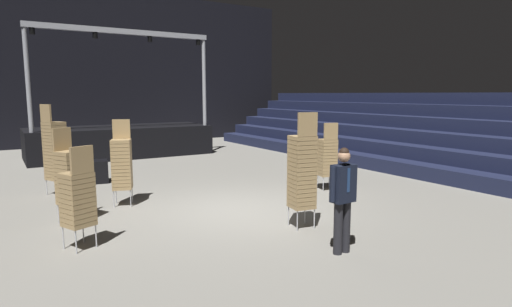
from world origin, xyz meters
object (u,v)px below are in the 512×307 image
object	(u,v)px
chair_stack_mid_centre	(55,150)
stage_riser	(121,140)
man_with_tie	(343,194)
chair_stack_front_left	(302,171)
chair_stack_rear_left	(70,176)
chair_stack_mid_right	(327,156)
chair_stack_mid_left	(122,163)
equipment_road_case	(92,172)
chair_stack_front_right	(78,197)

from	to	relation	value
chair_stack_mid_centre	stage_riser	bearing A→B (deg)	125.49
man_with_tie	chair_stack_front_left	size ratio (longest dim) A/B	0.78
stage_riser	chair_stack_mid_centre	world-z (taller)	stage_riser
chair_stack_front_left	chair_stack_rear_left	distance (m)	4.73
chair_stack_front_left	chair_stack_rear_left	xyz separation A→B (m)	(-3.85, 2.75, -0.17)
stage_riser	chair_stack_rear_left	size ratio (longest dim) A/B	3.76
man_with_tie	chair_stack_mid_right	xyz separation A→B (m)	(2.94, 3.75, -0.07)
chair_stack_front_left	chair_stack_mid_right	bearing A→B (deg)	50.09
man_with_tie	chair_stack_mid_centre	bearing A→B (deg)	-65.83
chair_stack_front_left	stage_riser	bearing A→B (deg)	101.83
stage_riser	man_with_tie	xyz separation A→B (m)	(0.23, -13.42, 0.32)
chair_stack_rear_left	chair_stack_mid_left	bearing A→B (deg)	-173.71
stage_riser	man_with_tie	distance (m)	13.42
stage_riser	chair_stack_mid_right	distance (m)	10.18
chair_stack_mid_centre	equipment_road_case	world-z (taller)	chair_stack_mid_centre
chair_stack_front_right	equipment_road_case	size ratio (longest dim) A/B	1.99
chair_stack_rear_left	chair_stack_mid_right	bearing A→B (deg)	147.92
chair_stack_rear_left	equipment_road_case	bearing A→B (deg)	-134.20
chair_stack_mid_left	chair_stack_mid_right	world-z (taller)	chair_stack_mid_left
man_with_tie	chair_stack_front_right	distance (m)	4.49
man_with_tie	chair_stack_mid_left	world-z (taller)	chair_stack_mid_left
chair_stack_front_right	chair_stack_rear_left	distance (m)	1.66
chair_stack_front_right	chair_stack_mid_left	xyz separation A→B (m)	(1.39, 2.52, 0.13)
stage_riser	chair_stack_mid_centre	bearing A→B (deg)	-117.40
chair_stack_mid_right	chair_stack_mid_centre	xyz separation A→B (m)	(-6.44, 3.37, 0.25)
chair_stack_front_left	chair_stack_mid_left	size ratio (longest dim) A/B	1.12
chair_stack_mid_left	chair_stack_mid_right	size ratio (longest dim) A/B	1.09
stage_riser	chair_stack_rear_left	world-z (taller)	stage_riser
stage_riser	chair_stack_mid_left	bearing A→B (deg)	-103.92
man_with_tie	chair_stack_mid_right	distance (m)	4.76
man_with_tie	chair_stack_mid_right	world-z (taller)	chair_stack_mid_right
man_with_tie	chair_stack_mid_right	bearing A→B (deg)	-130.11
chair_stack_mid_left	chair_stack_mid_right	distance (m)	5.40
chair_stack_front_right	equipment_road_case	bearing A→B (deg)	54.13
stage_riser	chair_stack_front_left	distance (m)	11.97
chair_stack_front_left	chair_stack_mid_centre	world-z (taller)	chair_stack_mid_centre
chair_stack_rear_left	chair_stack_front_right	bearing A→B (deg)	57.74
stage_riser	equipment_road_case	bearing A→B (deg)	-112.60
chair_stack_mid_right	chair_stack_rear_left	world-z (taller)	chair_stack_rear_left
chair_stack_mid_right	chair_stack_mid_centre	distance (m)	7.27
chair_stack_mid_right	chair_stack_mid_centre	size ratio (longest dim) A/B	0.79
chair_stack_front_left	chair_stack_mid_left	world-z (taller)	chair_stack_front_left
chair_stack_mid_centre	chair_stack_rear_left	size ratio (longest dim) A/B	1.22
chair_stack_front_right	chair_stack_mid_left	distance (m)	2.88
chair_stack_mid_centre	chair_stack_mid_left	bearing A→B (deg)	3.35
chair_stack_mid_left	chair_stack_mid_centre	xyz separation A→B (m)	(-1.20, 2.04, 0.17)
chair_stack_mid_left	equipment_road_case	size ratio (longest dim) A/B	2.28
stage_riser	chair_stack_mid_right	size ratio (longest dim) A/B	3.93
stage_riser	chair_stack_front_right	size ratio (longest dim) A/B	4.11
stage_riser	chair_stack_mid_left	world-z (taller)	stage_riser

